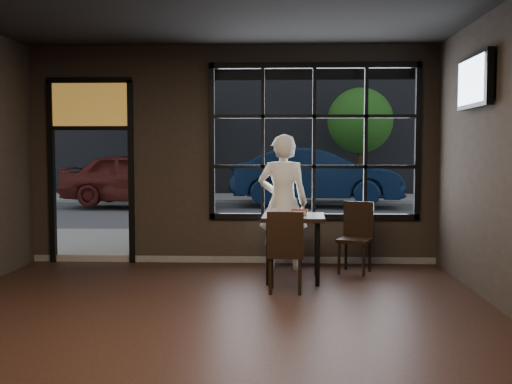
{
  "coord_description": "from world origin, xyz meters",
  "views": [
    {
      "loc": [
        0.69,
        -5.29,
        1.67
      ],
      "look_at": [
        0.4,
        2.2,
        1.15
      ],
      "focal_mm": 42.0,
      "sensor_mm": 36.0,
      "label": 1
    }
  ],
  "objects_px": {
    "chair_near": "(286,251)",
    "man": "(283,203)",
    "navy_car": "(318,176)",
    "cafe_table": "(293,248)"
  },
  "relations": [
    {
      "from": "cafe_table",
      "to": "chair_near",
      "type": "bearing_deg",
      "value": -97.51
    },
    {
      "from": "chair_near",
      "to": "navy_car",
      "type": "height_order",
      "value": "navy_car"
    },
    {
      "from": "chair_near",
      "to": "cafe_table",
      "type": "bearing_deg",
      "value": -97.62
    },
    {
      "from": "navy_car",
      "to": "cafe_table",
      "type": "bearing_deg",
      "value": -178.6
    },
    {
      "from": "cafe_table",
      "to": "navy_car",
      "type": "relative_size",
      "value": 0.17
    },
    {
      "from": "cafe_table",
      "to": "chair_near",
      "type": "xyz_separation_m",
      "value": [
        -0.11,
        -0.62,
        0.06
      ]
    },
    {
      "from": "chair_near",
      "to": "navy_car",
      "type": "relative_size",
      "value": 0.2
    },
    {
      "from": "chair_near",
      "to": "man",
      "type": "bearing_deg",
      "value": -86.74
    },
    {
      "from": "man",
      "to": "navy_car",
      "type": "bearing_deg",
      "value": -92.98
    },
    {
      "from": "chair_near",
      "to": "man",
      "type": "xyz_separation_m",
      "value": [
        -0.02,
        1.29,
        0.46
      ]
    }
  ]
}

